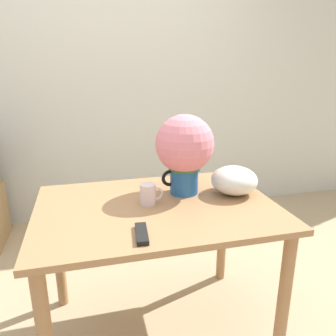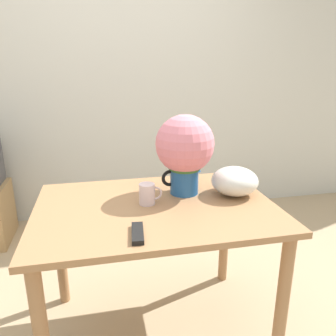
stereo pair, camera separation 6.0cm
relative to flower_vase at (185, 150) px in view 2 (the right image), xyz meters
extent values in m
plane|color=tan|center=(-0.26, -0.13, -1.00)|extent=(12.00, 12.00, 0.00)
cube|color=silver|center=(-0.26, 1.50, 0.30)|extent=(8.00, 0.05, 2.60)
cube|color=#A3754C|center=(-0.18, -0.13, -0.25)|extent=(1.17, 0.83, 0.03)
cylinder|color=#A3754C|center=(0.35, -0.48, -0.64)|extent=(0.06, 0.06, 0.73)
cylinder|color=#A3754C|center=(-0.71, 0.23, -0.64)|extent=(0.06, 0.06, 0.73)
cylinder|color=#A3754C|center=(0.35, 0.23, -0.64)|extent=(0.06, 0.06, 0.73)
cylinder|color=#235B9E|center=(0.00, 0.00, -0.16)|extent=(0.15, 0.15, 0.16)
cone|color=#235B9E|center=(0.06, 0.00, -0.10)|extent=(0.05, 0.05, 0.04)
torus|color=black|center=(-0.08, 0.00, -0.15)|extent=(0.09, 0.02, 0.09)
sphere|color=#3D7033|center=(0.00, 0.00, -0.02)|extent=(0.23, 0.23, 0.23)
sphere|color=pink|center=(0.00, 0.00, 0.03)|extent=(0.31, 0.31, 0.31)
cylinder|color=silver|center=(-0.22, -0.10, -0.19)|extent=(0.08, 0.08, 0.11)
torus|color=silver|center=(-0.18, -0.10, -0.19)|extent=(0.07, 0.01, 0.07)
ellipsoid|color=silver|center=(0.26, -0.08, -0.17)|extent=(0.25, 0.25, 0.15)
cube|color=black|center=(-0.30, -0.41, -0.23)|extent=(0.06, 0.17, 0.02)
camera|label=1|loc=(-0.49, -1.58, 0.42)|focal=35.00mm
camera|label=2|loc=(-0.44, -1.60, 0.42)|focal=35.00mm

